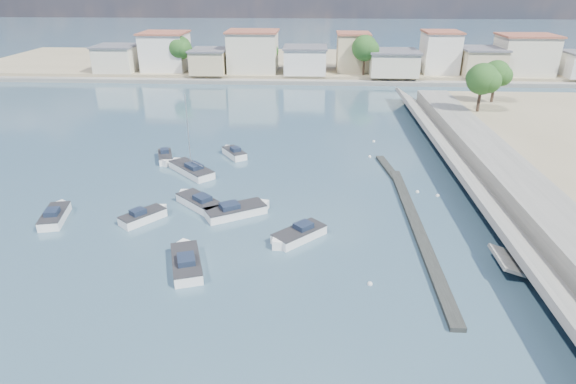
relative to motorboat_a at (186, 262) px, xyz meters
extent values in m
plane|color=#2A4155|center=(11.38, 36.53, -0.38)|extent=(400.00, 400.00, 0.00)
cube|color=slate|center=(29.88, 9.53, 0.52)|extent=(5.00, 90.00, 1.80)
cube|color=slate|center=(25.53, 9.53, 0.52)|extent=(4.17, 90.00, 2.86)
cube|color=slate|center=(25.38, 0.53, 0.02)|extent=(5.31, 3.50, 1.94)
cube|color=black|center=(18.38, 6.53, -0.20)|extent=(1.00, 26.00, 0.35)
cube|color=black|center=(17.88, 20.53, -0.23)|extent=(2.00, 8.05, 0.30)
cube|color=gray|center=(11.38, 88.53, 0.32)|extent=(160.00, 40.00, 1.40)
cube|color=slate|center=(11.38, 67.53, 0.02)|extent=(160.00, 2.50, 0.80)
cube|color=beige|center=(-32.62, 72.53, 3.52)|extent=(8.00, 8.00, 5.00)
cube|color=#595960|center=(-32.62, 72.53, 6.20)|extent=(8.48, 8.48, 0.35)
cube|color=silver|center=(-22.62, 74.53, 4.77)|extent=(9.00, 9.00, 7.50)
cube|color=#99513D|center=(-22.62, 74.53, 8.70)|extent=(9.54, 9.54, 0.35)
cube|color=#C5B288|center=(-12.62, 71.53, 3.27)|extent=(7.00, 8.00, 4.50)
cube|color=#595960|center=(-12.62, 71.53, 5.70)|extent=(7.42, 8.48, 0.35)
cube|color=beige|center=(-3.62, 73.53, 5.02)|extent=(10.00, 9.00, 8.00)
cube|color=#99513D|center=(-3.62, 73.53, 9.20)|extent=(10.60, 9.54, 0.35)
cube|color=silver|center=(7.38, 72.53, 3.52)|extent=(8.50, 8.50, 5.00)
cube|color=#595960|center=(7.38, 72.53, 6.20)|extent=(9.01, 9.01, 0.35)
cube|color=#C5B288|center=(17.38, 75.53, 4.77)|extent=(6.50, 7.50, 7.50)
cube|color=#99513D|center=(17.38, 75.53, 8.70)|extent=(6.89, 7.95, 0.35)
cube|color=beige|center=(25.38, 71.53, 3.27)|extent=(9.50, 9.00, 4.50)
cube|color=#595960|center=(25.38, 71.53, 5.70)|extent=(10.07, 9.54, 0.35)
cube|color=silver|center=(35.38, 74.53, 5.02)|extent=(7.00, 8.00, 8.00)
cube|color=#99513D|center=(35.38, 74.53, 9.20)|extent=(7.42, 8.48, 0.35)
cube|color=#C5B288|center=(43.38, 72.53, 3.52)|extent=(8.00, 9.00, 5.00)
cube|color=#595960|center=(43.38, 72.53, 6.20)|extent=(8.48, 9.54, 0.35)
cube|color=beige|center=(52.38, 73.53, 4.77)|extent=(10.50, 8.50, 7.50)
cube|color=#99513D|center=(52.38, 73.53, 8.70)|extent=(11.13, 9.01, 0.35)
cylinder|color=#38281E|center=(-18.62, 71.53, 2.71)|extent=(0.44, 0.44, 3.38)
sphere|color=#194818|center=(-18.62, 71.53, 6.05)|extent=(4.80, 4.80, 4.80)
sphere|color=#194818|center=(-17.72, 70.93, 5.82)|extent=(3.60, 3.60, 3.60)
sphere|color=#194818|center=(-19.37, 71.98, 6.20)|extent=(3.30, 3.30, 3.30)
cylinder|color=#38281E|center=(-0.62, 74.53, 2.48)|extent=(0.44, 0.44, 2.93)
sphere|color=#194818|center=(-0.62, 74.53, 5.38)|extent=(4.16, 4.16, 4.16)
sphere|color=#194818|center=(0.16, 74.01, 5.18)|extent=(3.12, 3.12, 3.12)
sphere|color=#194818|center=(-1.27, 74.92, 5.51)|extent=(2.86, 2.86, 2.86)
cylinder|color=#38281E|center=(19.38, 70.53, 2.82)|extent=(0.44, 0.44, 3.60)
sphere|color=#194818|center=(19.38, 70.53, 6.38)|extent=(5.12, 5.12, 5.12)
sphere|color=#194818|center=(20.34, 69.89, 6.14)|extent=(3.84, 3.84, 3.84)
sphere|color=#194818|center=(18.58, 71.01, 6.54)|extent=(3.52, 3.52, 3.52)
cylinder|color=#38281E|center=(35.38, 73.53, 2.60)|extent=(0.44, 0.44, 3.15)
sphere|color=#194818|center=(35.38, 73.53, 5.71)|extent=(4.48, 4.48, 4.48)
sphere|color=#194818|center=(36.22, 72.97, 5.50)|extent=(3.36, 3.36, 3.36)
sphere|color=#194818|center=(34.68, 73.95, 5.85)|extent=(3.08, 3.08, 3.08)
cylinder|color=#38281E|center=(51.38, 72.53, 2.37)|extent=(0.44, 0.44, 2.70)
sphere|color=#194818|center=(51.38, 72.53, 5.04)|extent=(3.84, 3.84, 3.84)
sphere|color=#194818|center=(52.10, 72.05, 4.86)|extent=(2.88, 2.88, 2.88)
sphere|color=#194818|center=(50.78, 72.89, 5.16)|extent=(2.64, 2.64, 2.64)
cylinder|color=#38281E|center=(33.38, 40.53, 3.00)|extent=(0.44, 0.44, 3.15)
sphere|color=#194818|center=(33.38, 40.53, 6.11)|extent=(4.48, 4.48, 4.48)
sphere|color=#194818|center=(34.22, 39.97, 5.90)|extent=(3.36, 3.36, 3.36)
sphere|color=#194818|center=(32.68, 40.95, 6.25)|extent=(3.08, 3.08, 3.08)
cylinder|color=#38281E|center=(37.38, 46.53, 2.88)|extent=(0.44, 0.44, 2.93)
sphere|color=#194818|center=(37.38, 46.53, 5.78)|extent=(4.16, 4.16, 4.16)
sphere|color=#194818|center=(38.16, 46.01, 5.58)|extent=(3.12, 3.12, 3.12)
sphere|color=#194818|center=(36.73, 46.92, 5.91)|extent=(2.86, 2.86, 2.86)
cube|color=white|center=(0.09, -0.27, -0.08)|extent=(3.48, 5.47, 1.00)
cube|color=white|center=(-0.59, 1.82, -0.08)|extent=(1.90, 1.90, 1.00)
cube|color=#262628|center=(0.09, -0.27, 0.42)|extent=(3.52, 5.48, 0.08)
cube|color=#1B2538|center=(0.24, -0.75, 0.66)|extent=(1.65, 1.84, 0.48)
cube|color=white|center=(-5.63, 7.00, -0.08)|extent=(3.80, 4.09, 1.00)
cube|color=white|center=(-4.54, 8.31, -0.08)|extent=(1.24, 1.24, 1.00)
cube|color=#262628|center=(-5.63, 7.00, 0.42)|extent=(3.82, 4.12, 0.08)
cube|color=#1B2538|center=(-5.88, 6.69, 0.66)|extent=(1.54, 1.56, 0.48)
cube|color=white|center=(-1.24, 10.19, -0.08)|extent=(5.10, 4.95, 1.00)
cube|color=white|center=(-2.86, 11.71, -0.08)|extent=(1.43, 1.43, 1.00)
cube|color=#262628|center=(-1.24, 10.19, 0.42)|extent=(5.12, 4.98, 0.08)
cube|color=#1B2538|center=(-0.86, 9.84, 0.66)|extent=(1.96, 1.94, 0.48)
cube|color=white|center=(8.32, 4.56, -0.08)|extent=(4.62, 4.59, 1.00)
cube|color=white|center=(6.92, 3.18, -0.08)|extent=(1.35, 1.35, 1.00)
cube|color=#262628|center=(8.32, 4.56, 0.42)|extent=(4.65, 4.61, 0.08)
cube|color=#1B2538|center=(8.65, 4.88, 0.66)|extent=(1.81, 1.81, 0.48)
cube|color=white|center=(-13.48, 6.70, -0.08)|extent=(2.66, 4.71, 1.00)
cube|color=white|center=(-13.89, 8.56, -0.08)|extent=(1.72, 1.72, 1.00)
cube|color=#262628|center=(-13.48, 6.70, 0.42)|extent=(2.70, 4.72, 0.08)
cube|color=#1B2538|center=(-13.39, 6.27, 0.66)|extent=(1.35, 1.53, 0.48)
cube|color=white|center=(-0.12, 24.10, -0.08)|extent=(3.44, 4.11, 1.00)
cube|color=white|center=(-1.03, 25.50, -0.08)|extent=(1.30, 1.30, 1.00)
cube|color=#262628|center=(-0.12, 24.10, 0.42)|extent=(3.47, 4.13, 0.08)
cube|color=#1B2538|center=(0.10, 23.78, 0.66)|extent=(1.45, 1.51, 0.48)
cube|color=white|center=(-8.07, 22.41, -0.08)|extent=(2.71, 4.26, 1.00)
cube|color=white|center=(-7.52, 20.78, -0.08)|extent=(1.43, 1.43, 1.00)
cube|color=#262628|center=(-8.07, 22.41, 0.42)|extent=(2.74, 4.27, 0.08)
cube|color=#1B2538|center=(-8.20, 22.79, 0.66)|extent=(1.27, 1.43, 0.48)
cube|color=white|center=(2.40, 8.60, -0.08)|extent=(5.75, 4.52, 1.00)
cube|color=white|center=(4.42, 9.75, -0.08)|extent=(1.84, 1.84, 1.00)
cube|color=#262628|center=(2.40, 8.60, 0.42)|extent=(5.77, 4.56, 0.08)
cube|color=#1B2538|center=(1.93, 8.33, 0.66)|extent=(2.06, 1.95, 0.48)
cube|color=white|center=(-4.01, 18.48, -0.08)|extent=(5.90, 6.00, 1.00)
cube|color=white|center=(-5.93, 20.48, -0.08)|extent=(1.51, 1.51, 1.00)
cube|color=#262628|center=(-4.01, 18.48, 0.42)|extent=(5.93, 6.03, 0.08)
cube|color=#1B2538|center=(-3.57, 18.03, 0.66)|extent=(2.25, 2.27, 0.48)
cylinder|color=silver|center=(-4.01, 18.48, 4.42)|extent=(0.12, 0.12, 8.00)
cylinder|color=silver|center=(-3.17, 17.62, 1.12)|extent=(1.73, 1.78, 0.08)
sphere|color=white|center=(13.52, -1.70, -0.33)|extent=(0.37, 0.37, 0.37)
sphere|color=white|center=(21.73, 13.73, -0.33)|extent=(0.37, 0.37, 0.37)
sphere|color=white|center=(19.93, 14.55, -0.33)|extent=(0.37, 0.37, 0.37)
sphere|color=white|center=(16.20, 24.75, -0.33)|extent=(0.37, 0.37, 0.37)
sphere|color=white|center=(17.31, 30.66, -0.33)|extent=(0.37, 0.37, 0.37)
camera|label=1|loc=(9.23, -30.22, 19.44)|focal=30.00mm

